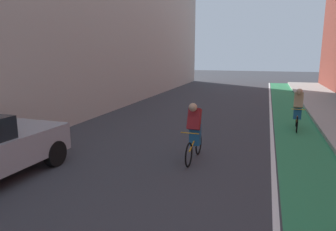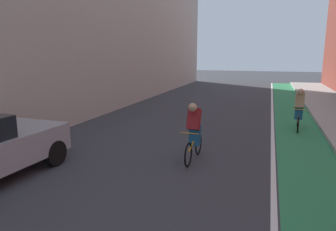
{
  "view_description": "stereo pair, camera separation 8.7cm",
  "coord_description": "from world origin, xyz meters",
  "views": [
    {
      "loc": [
        2.49,
        5.54,
        2.84
      ],
      "look_at": [
        -0.19,
        13.95,
        1.06
      ],
      "focal_mm": 32.84,
      "sensor_mm": 36.0,
      "label": 1
    },
    {
      "loc": [
        2.57,
        5.57,
        2.84
      ],
      "look_at": [
        -0.19,
        13.95,
        1.06
      ],
      "focal_mm": 32.84,
      "sensor_mm": 36.0,
      "label": 2
    }
  ],
  "objects": [
    {
      "name": "bike_lane_paint",
      "position": [
        3.7,
        17.77,
        0.0
      ],
      "size": [
        1.6,
        39.55,
        0.0
      ],
      "primitive_type": "cube",
      "color": "#2D8451",
      "rests_on": "ground"
    },
    {
      "name": "cyclist_far",
      "position": [
        3.7,
        17.92,
        0.84
      ],
      "size": [
        0.48,
        1.65,
        1.58
      ],
      "color": "black",
      "rests_on": "ground"
    },
    {
      "name": "lane_divider_stripe",
      "position": [
        2.8,
        17.77,
        0.0
      ],
      "size": [
        0.12,
        39.55,
        0.0
      ],
      "primitive_type": "cube",
      "color": "white",
      "rests_on": "ground"
    },
    {
      "name": "ground_plane",
      "position": [
        0.0,
        15.77,
        0.0
      ],
      "size": [
        87.0,
        87.0,
        0.0
      ],
      "primitive_type": "plane",
      "color": "#38383D"
    },
    {
      "name": "cyclist_trailing",
      "position": [
        0.74,
        13.32,
        0.81
      ],
      "size": [
        0.48,
        1.69,
        1.6
      ],
      "color": "black",
      "rests_on": "ground"
    }
  ]
}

